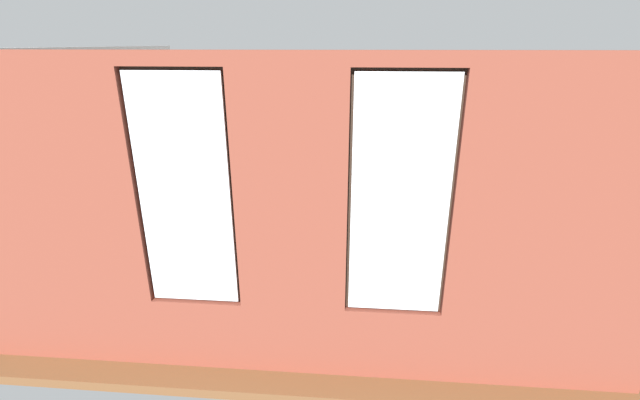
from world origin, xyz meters
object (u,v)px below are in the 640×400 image
(couch_by_window, at_px, (243,299))
(table_plant_small, at_px, (353,212))
(couch_left, at_px, (499,256))
(potted_plant_mid_room_small, at_px, (346,201))
(potted_plant_corner_near_left, at_px, (465,169))
(remote_gray, at_px, (320,219))
(tv_flatscreen, at_px, (144,189))
(potted_plant_between_couches, at_px, (370,287))
(potted_plant_foreground_right, at_px, (202,167))
(candle_jar, at_px, (336,223))
(cup_ceramic, at_px, (330,220))
(media_console, at_px, (149,222))
(potted_plant_near_tv, at_px, (150,225))
(potted_plant_by_left_couch, at_px, (449,204))
(coffee_table, at_px, (330,225))
(remote_silver, at_px, (304,224))

(couch_by_window, relative_size, table_plant_small, 8.50)
(couch_left, bearing_deg, potted_plant_mid_room_small, -132.70)
(couch_left, height_order, potted_plant_corner_near_left, potted_plant_corner_near_left)
(remote_gray, height_order, tv_flatscreen, tv_flatscreen)
(potted_plant_between_couches, bearing_deg, table_plant_small, -84.59)
(remote_gray, bearing_deg, potted_plant_between_couches, -128.33)
(couch_by_window, xyz_separation_m, potted_plant_foreground_right, (1.91, -4.18, 0.35))
(candle_jar, relative_size, potted_plant_between_couches, 0.09)
(cup_ceramic, distance_m, media_console, 3.09)
(potted_plant_mid_room_small, relative_size, potted_plant_corner_near_left, 0.38)
(potted_plant_near_tv, bearing_deg, couch_by_window, 142.10)
(potted_plant_by_left_couch, distance_m, potted_plant_near_tv, 4.74)
(tv_flatscreen, bearing_deg, cup_ceramic, 175.91)
(couch_by_window, relative_size, potted_plant_between_couches, 1.74)
(couch_by_window, distance_m, coffee_table, 2.24)
(couch_left, bearing_deg, couch_by_window, -68.12)
(tv_flatscreen, bearing_deg, coffee_table, 175.91)
(potted_plant_corner_near_left, bearing_deg, remote_silver, 38.08)
(potted_plant_mid_room_small, bearing_deg, potted_plant_corner_near_left, -157.30)
(couch_by_window, distance_m, potted_plant_foreground_right, 4.61)
(couch_by_window, distance_m, media_console, 3.18)
(tv_flatscreen, distance_m, potted_plant_corner_near_left, 5.93)
(candle_jar, height_order, remote_silver, candle_jar)
(couch_by_window, distance_m, remote_gray, 2.29)
(remote_gray, relative_size, potted_plant_mid_room_small, 0.31)
(candle_jar, xyz_separation_m, potted_plant_by_left_couch, (-1.87, -0.86, 0.04))
(candle_jar, xyz_separation_m, potted_plant_foreground_right, (2.87, -2.23, 0.19))
(coffee_table, relative_size, potted_plant_corner_near_left, 0.94)
(candle_jar, distance_m, potted_plant_foreground_right, 3.64)
(potted_plant_by_left_couch, bearing_deg, couch_left, 105.27)
(tv_flatscreen, distance_m, potted_plant_mid_room_small, 3.47)
(candle_jar, bearing_deg, remote_gray, -40.88)
(couch_by_window, bearing_deg, potted_plant_corner_near_left, -128.69)
(remote_silver, bearing_deg, remote_gray, 47.54)
(potted_plant_between_couches, bearing_deg, potted_plant_near_tv, -21.84)
(table_plant_small, relative_size, potted_plant_mid_room_small, 0.43)
(couch_left, height_order, coffee_table, couch_left)
(couch_by_window, height_order, cup_ceramic, couch_by_window)
(tv_flatscreen, distance_m, potted_plant_between_couches, 4.28)
(couch_by_window, xyz_separation_m, table_plant_small, (-1.23, -2.22, 0.23))
(remote_silver, bearing_deg, media_console, 175.57)
(remote_gray, bearing_deg, potted_plant_by_left_couch, -41.05)
(couch_left, xyz_separation_m, potted_plant_foreground_right, (5.14, -2.84, 0.35))
(potted_plant_between_couches, xyz_separation_m, potted_plant_corner_near_left, (-1.96, -4.18, 0.20))
(cup_ceramic, distance_m, candle_jar, 0.16)
(remote_gray, bearing_deg, candle_jar, -98.29)
(table_plant_small, relative_size, potted_plant_between_couches, 0.21)
(coffee_table, bearing_deg, potted_plant_foreground_right, -37.26)
(table_plant_small, xyz_separation_m, potted_plant_mid_room_small, (0.14, -1.06, -0.21))
(couch_by_window, bearing_deg, potted_plant_between_couches, -177.90)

